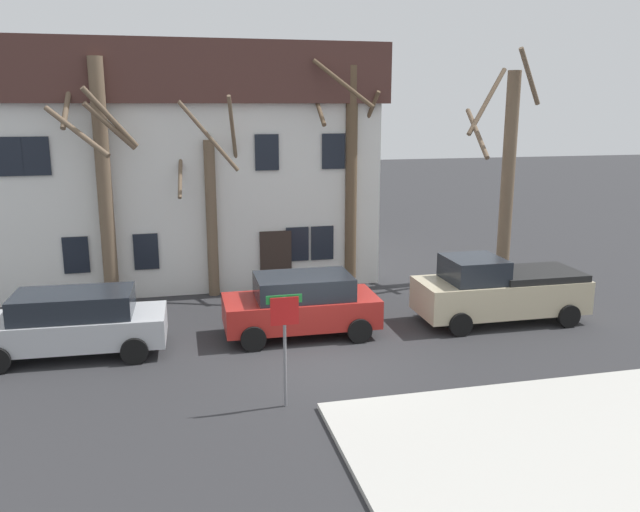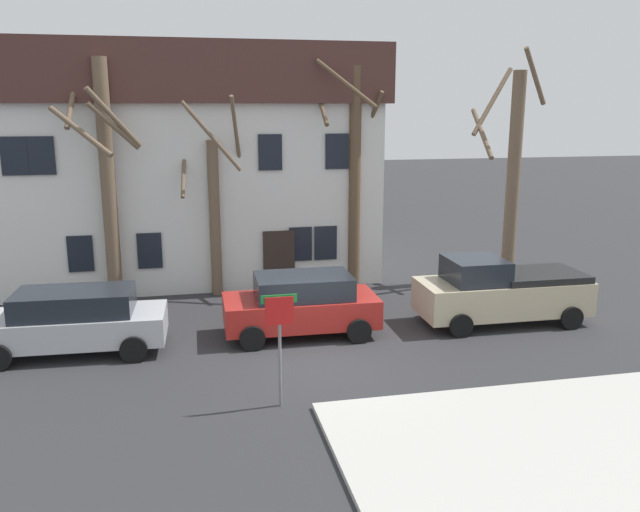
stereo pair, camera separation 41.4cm
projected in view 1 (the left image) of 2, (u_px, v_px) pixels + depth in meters
name	position (u px, v px, depth m)	size (l,w,h in m)	color
ground_plane	(322.00, 365.00, 16.18)	(120.00, 120.00, 0.00)	#2D2D30
sidewalk_slab	(618.00, 491.00, 10.78)	(8.33, 8.48, 0.12)	#B7B5AD
building_main	(180.00, 160.00, 24.96)	(14.10, 8.34, 8.41)	white
tree_bare_near	(102.00, 176.00, 20.29)	(2.71, 2.60, 7.79)	brown
tree_bare_mid	(210.00, 205.00, 21.53)	(2.39, 2.40, 6.66)	brown
tree_bare_far	(350.00, 171.00, 22.47)	(2.39, 2.78, 7.82)	brown
tree_bare_end	(506.00, 169.00, 23.58)	(2.46, 2.65, 8.27)	brown
car_silver_wagon	(72.00, 322.00, 16.67)	(4.81, 2.21, 1.69)	#B7BABF
car_red_wagon	(301.00, 304.00, 18.15)	(4.31, 2.18, 1.73)	#AD231E
pickup_truck_beige	(499.00, 290.00, 19.31)	(5.03, 2.19, 2.00)	#C6B793
street_sign_pole	(285.00, 329.00, 13.58)	(0.76, 0.07, 2.49)	slate
bicycle_leaning	(102.00, 309.00, 19.48)	(1.64, 0.69, 1.03)	black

